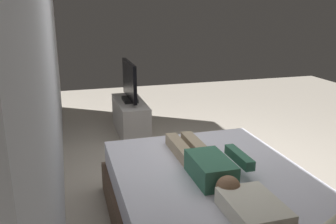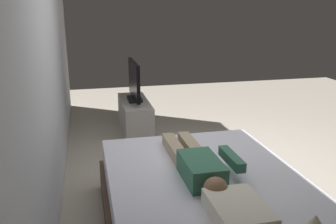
# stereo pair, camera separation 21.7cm
# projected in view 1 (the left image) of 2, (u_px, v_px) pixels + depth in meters

# --- Properties ---
(ground_plane) EXTENTS (10.00, 10.00, 0.00)m
(ground_plane) POSITION_uv_depth(u_px,v_px,m) (216.00, 180.00, 4.05)
(ground_plane) COLOR #ADA393
(back_wall) EXTENTS (6.40, 0.10, 2.80)m
(back_wall) POSITION_uv_depth(u_px,v_px,m) (48.00, 55.00, 3.58)
(back_wall) COLOR silver
(back_wall) RESTS_ON ground
(bed) EXTENTS (2.01, 1.64, 0.54)m
(bed) POSITION_uv_depth(u_px,v_px,m) (211.00, 202.00, 3.09)
(bed) COLOR brown
(bed) RESTS_ON ground
(pillow) EXTENTS (0.48, 0.34, 0.12)m
(pillow) POSITION_uv_depth(u_px,v_px,m) (253.00, 209.00, 2.37)
(pillow) COLOR silver
(pillow) RESTS_ON bed
(person) EXTENTS (1.26, 0.46, 0.18)m
(person) POSITION_uv_depth(u_px,v_px,m) (206.00, 163.00, 3.01)
(person) COLOR #387056
(person) RESTS_ON bed
(remote) EXTENTS (0.15, 0.04, 0.02)m
(remote) POSITION_uv_depth(u_px,v_px,m) (241.00, 158.00, 3.27)
(remote) COLOR black
(remote) RESTS_ON bed
(tv_stand) EXTENTS (1.10, 0.40, 0.50)m
(tv_stand) POSITION_uv_depth(u_px,v_px,m) (131.00, 117.00, 5.48)
(tv_stand) COLOR #B7B2AD
(tv_stand) RESTS_ON ground
(tv) EXTENTS (0.88, 0.20, 0.59)m
(tv) POSITION_uv_depth(u_px,v_px,m) (129.00, 82.00, 5.32)
(tv) COLOR black
(tv) RESTS_ON tv_stand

